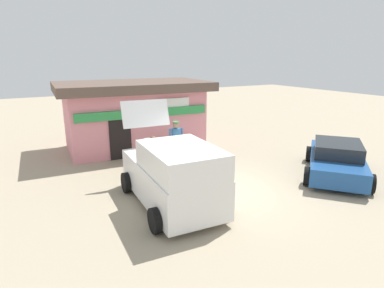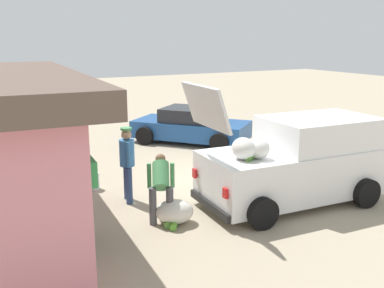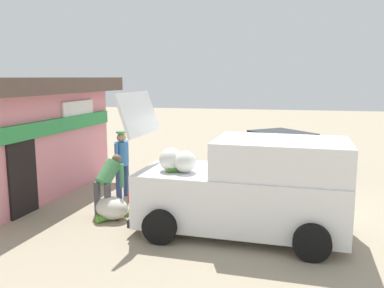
% 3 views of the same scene
% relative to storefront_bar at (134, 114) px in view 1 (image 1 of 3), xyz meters
% --- Properties ---
extents(ground_plane, '(60.00, 60.00, 0.00)m').
position_rel_storefront_bar_xyz_m(ground_plane, '(0.82, -6.06, -1.61)').
color(ground_plane, tan).
extents(storefront_bar, '(7.04, 4.42, 3.09)m').
position_rel_storefront_bar_xyz_m(storefront_bar, '(0.00, 0.00, 0.00)').
color(storefront_bar, pink).
rests_on(storefront_bar, ground_plane).
extents(delivery_van, '(2.34, 4.44, 2.80)m').
position_rel_storefront_bar_xyz_m(delivery_van, '(-1.20, -6.60, -0.66)').
color(delivery_van, white).
rests_on(delivery_van, ground_plane).
extents(parked_sedan, '(4.22, 3.96, 1.24)m').
position_rel_storefront_bar_xyz_m(parked_sedan, '(5.09, -7.23, -1.02)').
color(parked_sedan, '#1E4C8C').
rests_on(parked_sedan, ground_plane).
extents(vendor_standing, '(0.56, 0.40, 1.73)m').
position_rel_storefront_bar_xyz_m(vendor_standing, '(0.60, -3.20, -0.61)').
color(vendor_standing, navy).
rests_on(vendor_standing, ground_plane).
extents(customer_bending, '(0.71, 0.65, 1.35)m').
position_rel_storefront_bar_xyz_m(customer_bending, '(-0.79, -3.42, -0.80)').
color(customer_bending, '#4C4C51').
rests_on(customer_bending, ground_plane).
extents(unloaded_banana_pile, '(0.83, 0.92, 0.50)m').
position_rel_storefront_bar_xyz_m(unloaded_banana_pile, '(-1.03, -3.60, -1.37)').
color(unloaded_banana_pile, silver).
rests_on(unloaded_banana_pile, ground_plane).
extents(paint_bucket, '(0.33, 0.33, 0.42)m').
position_rel_storefront_bar_xyz_m(paint_bucket, '(1.80, -2.71, -1.40)').
color(paint_bucket, silver).
rests_on(paint_bucket, ground_plane).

